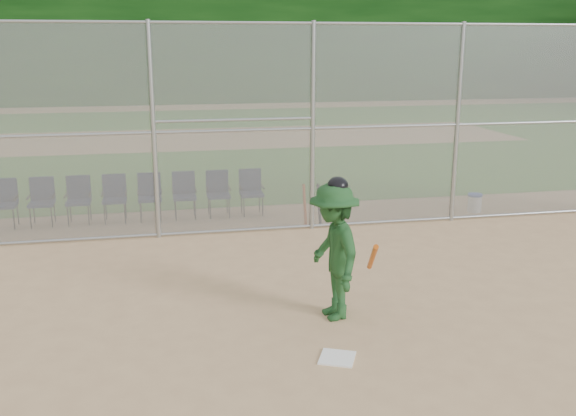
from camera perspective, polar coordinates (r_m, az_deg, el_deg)
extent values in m
plane|color=tan|center=(8.07, 3.66, -11.98)|extent=(100.00, 100.00, 0.00)
plane|color=#30661E|center=(25.30, -7.15, 6.18)|extent=(100.00, 100.00, 0.00)
plane|color=tan|center=(25.30, -7.15, 6.18)|extent=(24.00, 24.00, 0.00)
cube|color=gray|center=(12.23, -2.38, 6.96)|extent=(16.00, 0.02, 4.00)
cylinder|color=#9EA3A8|center=(12.13, -2.48, 16.13)|extent=(16.00, 0.05, 0.05)
cube|color=black|center=(42.05, -9.38, 16.85)|extent=(80.00, 5.00, 11.00)
cube|color=white|center=(7.74, 4.39, -13.14)|extent=(0.53, 0.53, 0.02)
imported|color=#1C471F|center=(8.49, 4.09, -3.88)|extent=(0.79, 1.25, 1.85)
ellipsoid|color=black|center=(8.26, 4.20, 2.00)|extent=(0.27, 0.30, 0.23)
cylinder|color=#CC5513|center=(8.24, 7.53, -4.36)|extent=(0.23, 0.72, 0.55)
cylinder|color=white|center=(14.64, 16.26, 0.37)|extent=(0.30, 0.30, 0.35)
cylinder|color=#2948B5|center=(14.59, 16.31, 1.12)|extent=(0.31, 0.31, 0.05)
cylinder|color=#D84C14|center=(12.94, 1.50, 0.25)|extent=(0.06, 0.29, 0.83)
cylinder|color=black|center=(13.01, 2.78, 0.30)|extent=(0.06, 0.32, 0.83)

